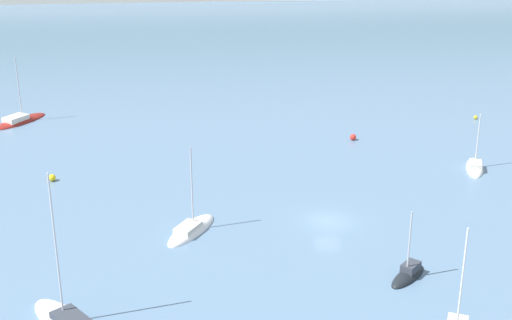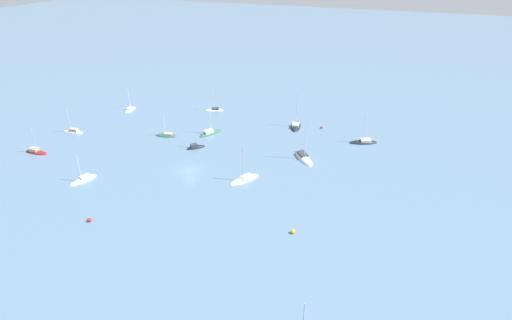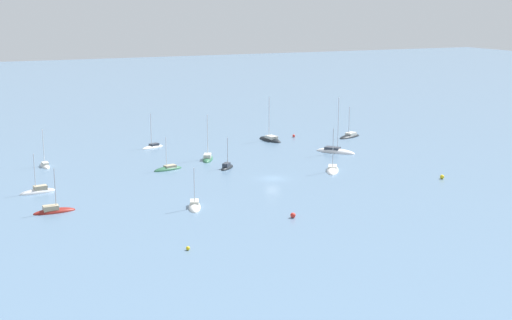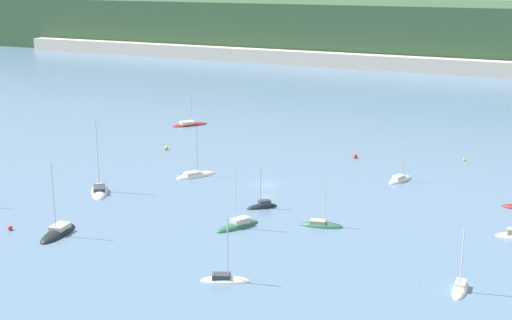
{
  "view_description": "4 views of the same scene",
  "coord_description": "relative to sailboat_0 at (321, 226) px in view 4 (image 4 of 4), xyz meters",
  "views": [
    {
      "loc": [
        -13.01,
        -61.7,
        30.18
      ],
      "look_at": [
        -6.04,
        10.78,
        2.55
      ],
      "focal_mm": 50.0,
      "sensor_mm": 36.0,
      "label": 1
    },
    {
      "loc": [
        -43.08,
        68.49,
        44.84
      ],
      "look_at": [
        -13.03,
        -8.5,
        1.2
      ],
      "focal_mm": 28.0,
      "sensor_mm": 36.0,
      "label": 2
    },
    {
      "loc": [
        55.21,
        115.63,
        31.94
      ],
      "look_at": [
        -0.34,
        -8.24,
        1.82
      ],
      "focal_mm": 50.0,
      "sensor_mm": 36.0,
      "label": 3
    },
    {
      "loc": [
        48.96,
        -103.57,
        34.5
      ],
      "look_at": [
        -6.11,
        8.45,
        1.58
      ],
      "focal_mm": 50.0,
      "sensor_mm": 36.0,
      "label": 4
    }
  ],
  "objects": [
    {
      "name": "sailboat_5",
      "position": [
        -10.94,
        3.69,
        0.06
      ],
      "size": [
        4.52,
        4.59,
        6.73
      ],
      "rotation": [
        0.0,
        0.0,
        3.94
      ],
      "color": "black",
      "rests_on": "ground_plane"
    },
    {
      "name": "sailboat_12",
      "position": [
        -30.94,
        -18.9,
        0.03
      ],
      "size": [
        4.06,
        8.15,
        11.14
      ],
      "rotation": [
        0.0,
        0.0,
        4.9
      ],
      "color": "black",
      "rests_on": "ground_plane"
    },
    {
      "name": "sailboat_6",
      "position": [
        -10.31,
        -5.59,
        0.06
      ],
      "size": [
        4.93,
        7.45,
        10.02
      ],
      "rotation": [
        0.0,
        0.0,
        4.28
      ],
      "color": "#2D6647",
      "rests_on": "ground_plane"
    },
    {
      "name": "sailboat_1",
      "position": [
        -3.3,
        -22.18,
        0.04
      ],
      "size": [
        6.01,
        4.03,
        8.3
      ],
      "rotation": [
        0.0,
        0.0,
        0.42
      ],
      "color": "white",
      "rests_on": "ground_plane"
    },
    {
      "name": "sailboat_2",
      "position": [
        -38.13,
        -0.83,
        0.02
      ],
      "size": [
        7.5,
        8.65,
        12.95
      ],
      "rotation": [
        0.0,
        0.0,
        2.23
      ],
      "color": "silver",
      "rests_on": "ground_plane"
    },
    {
      "name": "mooring_buoy_0",
      "position": [
        -44.05,
        27.92,
        0.32
      ],
      "size": [
        0.79,
        0.79,
        0.79
      ],
      "color": "yellow",
      "rests_on": "ground_plane"
    },
    {
      "name": "hillside_ridge",
      "position": [
        -15.53,
        206.47,
        11.27
      ],
      "size": [
        442.42,
        75.89,
        22.69
      ],
      "color": "#335133",
      "rests_on": "ground_plane"
    },
    {
      "name": "mooring_buoy_3",
      "position": [
        11.43,
        45.53,
        0.19
      ],
      "size": [
        0.53,
        0.53,
        0.53
      ],
      "color": "yellow",
      "rests_on": "ground_plane"
    },
    {
      "name": "sailboat_7",
      "position": [
        21.56,
        -12.75,
        0.03
      ],
      "size": [
        1.92,
        5.56,
        8.02
      ],
      "rotation": [
        0.0,
        0.0,
        4.77
      ],
      "color": "white",
      "rests_on": "ground_plane"
    },
    {
      "name": "sailboat_10",
      "position": [
        -52.24,
        50.28,
        0.04
      ],
      "size": [
        7.57,
        8.9,
        9.46
      ],
      "rotation": [
        0.0,
        0.0,
        0.94
      ],
      "color": "maroon",
      "rests_on": "ground_plane"
    },
    {
      "name": "sailboat_0",
      "position": [
        0.0,
        0.0,
        0.0
      ],
      "size": [
        6.41,
        3.39,
        7.1
      ],
      "rotation": [
        0.0,
        0.0,
        0.23
      ],
      "color": "#2D6647",
      "rests_on": "ground_plane"
    },
    {
      "name": "sailboat_3",
      "position": [
        -28.86,
        13.93,
        -0.0
      ],
      "size": [
        5.91,
        7.6,
        9.14
      ],
      "rotation": [
        0.0,
        0.0,
        1.02
      ],
      "color": "white",
      "rests_on": "ground_plane"
    },
    {
      "name": "sailboat_4",
      "position": [
        4.0,
        26.99,
        0.02
      ],
      "size": [
        3.81,
        6.44,
        7.3
      ],
      "rotation": [
        0.0,
        0.0,
        1.24
      ],
      "color": "white",
      "rests_on": "ground_plane"
    },
    {
      "name": "ground_plane",
      "position": [
        -15.53,
        14.82,
        -0.08
      ],
      "size": [
        600.0,
        600.0,
        0.0
      ],
      "primitive_type": "plane",
      "color": "slate"
    },
    {
      "name": "mooring_buoy_1",
      "position": [
        -38.05,
        -20.5,
        0.25
      ],
      "size": [
        0.66,
        0.66,
        0.66
      ],
      "color": "red",
      "rests_on": "ground_plane"
    },
    {
      "name": "shore_town_strip",
      "position": [
        -15.53,
        165.02,
        2.57
      ],
      "size": [
        376.05,
        6.0,
        5.3
      ],
      "color": "beige",
      "rests_on": "ground_plane"
    },
    {
      "name": "mooring_buoy_2",
      "position": [
        -7.77,
        38.33,
        0.33
      ],
      "size": [
        0.81,
        0.81,
        0.81
      ],
      "color": "red",
      "rests_on": "ground_plane"
    }
  ]
}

